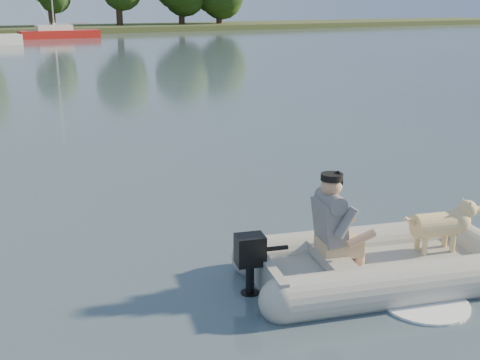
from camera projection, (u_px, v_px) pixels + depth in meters
water at (332, 301)px, 6.44m from camera, size 160.00×160.00×0.00m
dinghy at (389, 229)px, 6.86m from camera, size 5.53×4.68×1.38m
man at (332, 218)px, 6.68m from camera, size 0.86×0.79×1.07m
dog at (436, 229)px, 7.08m from camera, size 0.98×0.56×0.62m
outboard_motor at (250, 267)px, 6.54m from camera, size 0.47×0.39×0.78m
sailboat at (59, 33)px, 52.99m from camera, size 6.87×2.16×9.40m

